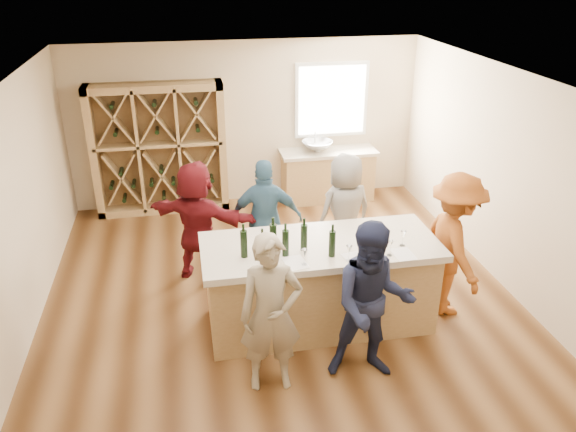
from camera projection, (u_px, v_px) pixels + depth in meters
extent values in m
cube|color=brown|center=(283.00, 307.00, 7.21)|extent=(6.00, 7.00, 0.10)
cube|color=white|center=(282.00, 80.00, 5.97)|extent=(6.00, 7.00, 0.10)
cube|color=beige|center=(246.00, 123.00, 9.74)|extent=(6.00, 0.10, 2.80)
cube|color=beige|center=(6.00, 226.00, 6.07)|extent=(0.10, 7.00, 2.80)
cube|color=beige|center=(519.00, 186.00, 7.11)|extent=(0.10, 7.00, 2.80)
cube|color=white|center=(331.00, 100.00, 9.77)|extent=(1.30, 0.06, 1.30)
cube|color=white|center=(332.00, 100.00, 9.74)|extent=(1.18, 0.01, 1.18)
cube|color=#A2804D|center=(159.00, 149.00, 9.36)|extent=(2.20, 0.45, 2.20)
cube|color=#A2804D|center=(327.00, 176.00, 10.08)|extent=(1.60, 0.58, 0.86)
cube|color=beige|center=(328.00, 152.00, 9.88)|extent=(1.70, 0.62, 0.06)
imported|color=silver|center=(317.00, 146.00, 9.80)|extent=(0.54, 0.54, 0.19)
cylinder|color=silver|center=(315.00, 140.00, 9.93)|extent=(0.02, 0.02, 0.30)
cube|color=#A2804D|center=(319.00, 287.00, 6.63)|extent=(2.60, 1.00, 1.00)
cube|color=beige|center=(321.00, 247.00, 6.40)|extent=(2.72, 1.12, 0.08)
cylinder|color=black|center=(244.00, 244.00, 6.05)|extent=(0.09, 0.09, 0.31)
cylinder|color=black|center=(262.00, 247.00, 6.01)|extent=(0.08, 0.08, 0.28)
cylinder|color=black|center=(273.00, 238.00, 6.16)|extent=(0.10, 0.10, 0.33)
cylinder|color=black|center=(286.00, 243.00, 6.07)|extent=(0.08, 0.08, 0.30)
cylinder|color=black|center=(304.00, 238.00, 6.18)|extent=(0.10, 0.10, 0.31)
cone|color=white|center=(304.00, 257.00, 5.92)|extent=(0.07, 0.07, 0.18)
cone|color=white|center=(349.00, 253.00, 5.99)|extent=(0.09, 0.09, 0.18)
cone|color=white|center=(390.00, 248.00, 6.11)|extent=(0.08, 0.08, 0.17)
cone|color=white|center=(403.00, 239.00, 6.31)|extent=(0.08, 0.08, 0.18)
cube|color=white|center=(295.00, 263.00, 5.99)|extent=(0.27, 0.34, 0.00)
cube|color=white|center=(357.00, 259.00, 6.06)|extent=(0.29, 0.37, 0.00)
cube|color=white|center=(403.00, 254.00, 6.16)|extent=(0.23, 0.31, 0.00)
imported|color=gray|center=(271.00, 314.00, 5.51)|extent=(0.65, 0.49, 1.72)
imported|color=#191E38|center=(372.00, 303.00, 5.65)|extent=(0.93, 0.62, 1.77)
imported|color=#994C19|center=(454.00, 245.00, 6.72)|extent=(0.57, 1.18, 1.81)
imported|color=#335972|center=(266.00, 219.00, 7.54)|extent=(1.04, 0.63, 1.67)
imported|color=slate|center=(345.00, 212.00, 7.74)|extent=(0.92, 0.71, 1.67)
imported|color=#590F14|center=(197.00, 221.00, 7.47)|extent=(1.63, 1.25, 1.68)
cylinder|color=black|center=(332.00, 244.00, 6.06)|extent=(0.07, 0.07, 0.30)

